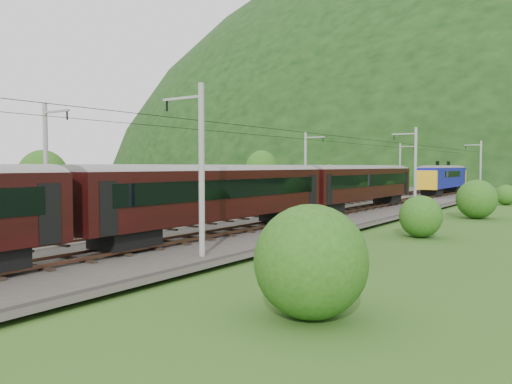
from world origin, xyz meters
The scene contains 14 objects.
ground centered at (0.00, 0.00, 0.00)m, with size 600.00×600.00×0.00m, color #244816.
railbed centered at (0.00, 10.00, 0.15)m, with size 14.00×220.00×0.30m, color #38332D.
track_left centered at (-2.40, 10.00, 0.37)m, with size 2.40×220.00×0.27m.
track_right centered at (2.40, 10.00, 0.37)m, with size 2.40×220.00×0.27m.
catenary_left centered at (-6.12, 32.00, 4.50)m, with size 2.54×192.28×8.00m.
catenary_right centered at (6.12, 32.00, 4.50)m, with size 2.54×192.28×8.00m.
overhead_wires centered at (0.00, 10.00, 7.10)m, with size 4.83×198.00×0.03m.
mountain_ridge centered at (-120.00, 300.00, 0.00)m, with size 336.00×280.00×132.00m, color black.
train centered at (2.40, -4.97, 3.37)m, with size 2.82×134.67×4.90m.
hazard_post_near centered at (-0.67, 28.27, 1.04)m, with size 0.16×0.16×1.48m, color red.
hazard_post_far centered at (0.12, 68.06, 0.98)m, with size 0.14×0.14×1.36m, color red.
signal centered at (-4.65, 51.53, 1.52)m, with size 0.23×0.23×2.07m.
vegetation_left centered at (-14.72, 11.70, 2.59)m, with size 12.00×147.91×6.69m.
vegetation_right centered at (12.44, 5.21, 1.35)m, with size 8.20×102.97×3.05m.
Camera 1 is at (21.43, -17.48, 4.50)m, focal length 35.00 mm.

